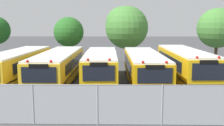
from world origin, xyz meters
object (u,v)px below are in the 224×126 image
(school_bus_3, at_px, (144,66))
(school_bus_2, at_px, (101,66))
(traffic_cone, at_px, (16,114))
(school_bus_1, at_px, (59,66))
(tree_1, at_px, (69,32))
(school_bus_4, at_px, (184,65))
(tree_3, at_px, (219,28))
(school_bus_0, at_px, (18,65))
(tree_2, at_px, (125,26))

(school_bus_3, bearing_deg, school_bus_2, 3.63)
(traffic_cone, bearing_deg, school_bus_3, 48.82)
(school_bus_1, distance_m, tree_1, 9.88)
(school_bus_1, relative_size, school_bus_2, 1.16)
(school_bus_2, distance_m, school_bus_4, 6.68)
(school_bus_2, distance_m, tree_3, 16.85)
(school_bus_2, bearing_deg, traffic_cone, 62.81)
(school_bus_1, relative_size, tree_3, 1.76)
(school_bus_3, relative_size, school_bus_4, 1.03)
(school_bus_1, bearing_deg, school_bus_2, 173.65)
(tree_1, bearing_deg, school_bus_0, -104.47)
(tree_2, distance_m, traffic_cone, 20.08)
(school_bus_0, height_order, school_bus_3, school_bus_0)
(school_bus_4, relative_size, tree_3, 1.66)
(school_bus_4, relative_size, tree_2, 1.59)
(school_bus_1, height_order, traffic_cone, school_bus_1)
(tree_2, height_order, traffic_cone, tree_2)
(school_bus_1, bearing_deg, school_bus_4, -179.77)
(tree_3, height_order, traffic_cone, tree_3)
(school_bus_3, height_order, tree_2, tree_2)
(school_bus_2, relative_size, tree_2, 1.45)
(school_bus_2, height_order, traffic_cone, school_bus_2)
(school_bus_3, distance_m, tree_3, 14.20)
(school_bus_1, height_order, school_bus_3, school_bus_1)
(school_bus_3, height_order, tree_3, tree_3)
(school_bus_2, relative_size, school_bus_3, 0.88)
(school_bus_0, height_order, tree_2, tree_2)
(school_bus_4, relative_size, tree_1, 1.97)
(school_bus_0, height_order, tree_1, tree_1)
(school_bus_3, bearing_deg, tree_1, -52.61)
(school_bus_4, xyz_separation_m, tree_3, (6.35, 9.84, 2.78))
(tree_1, height_order, traffic_cone, tree_1)
(school_bus_4, height_order, traffic_cone, school_bus_4)
(tree_1, height_order, tree_3, tree_3)
(school_bus_2, distance_m, tree_2, 11.40)
(tree_2, xyz_separation_m, traffic_cone, (-6.06, -18.69, -4.19))
(school_bus_4, distance_m, tree_3, 12.04)
(school_bus_0, xyz_separation_m, traffic_cone, (2.94, -8.17, -1.15))
(school_bus_4, bearing_deg, school_bus_3, 2.57)
(school_bus_4, height_order, tree_3, tree_3)
(tree_1, distance_m, tree_3, 17.25)
(tree_3, bearing_deg, school_bus_3, -133.77)
(tree_2, bearing_deg, school_bus_0, -130.55)
(school_bus_0, height_order, school_bus_1, school_bus_0)
(tree_3, distance_m, traffic_cone, 25.13)
(tree_3, bearing_deg, school_bus_0, -152.95)
(school_bus_0, relative_size, school_bus_4, 0.99)
(school_bus_0, relative_size, tree_1, 1.95)
(tree_2, bearing_deg, school_bus_2, -101.91)
(school_bus_2, bearing_deg, tree_1, -68.55)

